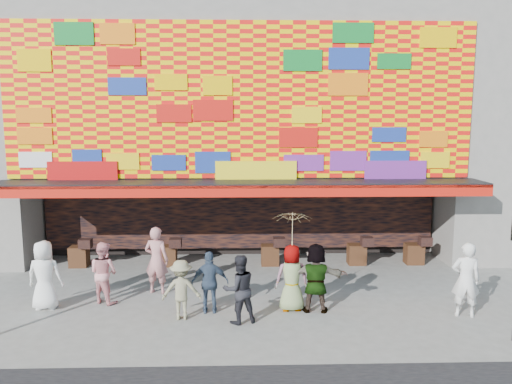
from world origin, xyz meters
TOP-DOWN VIEW (x-y plane):
  - ground at (0.00, 0.00)m, footprint 90.00×90.00m
  - shop_building at (0.00, 8.18)m, footprint 15.20×9.40m
  - ped_a at (-5.15, 0.77)m, footprint 0.91×0.60m
  - ped_b at (-2.41, 1.92)m, footprint 0.80×0.63m
  - ped_c at (-0.03, -0.28)m, footprint 1.00×0.89m
  - ped_d at (-1.48, 0.00)m, footprint 1.00×0.60m
  - ped_e at (-0.79, 0.38)m, footprint 0.97×0.44m
  - ped_f at (1.95, 0.38)m, footprint 1.73×0.68m
  - ped_g at (1.33, 0.48)m, footprint 0.89×0.61m
  - ped_h at (5.69, -0.04)m, footprint 0.78×0.59m
  - ped_i at (-3.73, 1.20)m, footprint 1.02×0.95m
  - parasol at (1.33, 0.48)m, footprint 1.22×1.24m

SIDE VIEW (x-z plane):
  - ground at x=0.00m, z-range 0.00..0.00m
  - ped_d at x=-1.48m, z-range 0.00..1.51m
  - ped_e at x=-0.79m, z-range 0.00..1.63m
  - ped_i at x=-3.73m, z-range 0.00..1.69m
  - ped_c at x=-0.03m, z-range 0.00..1.72m
  - ped_g at x=1.33m, z-range 0.00..1.76m
  - ped_f at x=1.95m, z-range 0.00..1.82m
  - ped_a at x=-5.15m, z-range 0.00..1.84m
  - ped_h at x=5.69m, z-range 0.00..1.92m
  - ped_b at x=-2.41m, z-range 0.00..1.95m
  - parasol at x=1.33m, z-range 1.22..3.10m
  - shop_building at x=0.00m, z-range 0.23..10.23m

